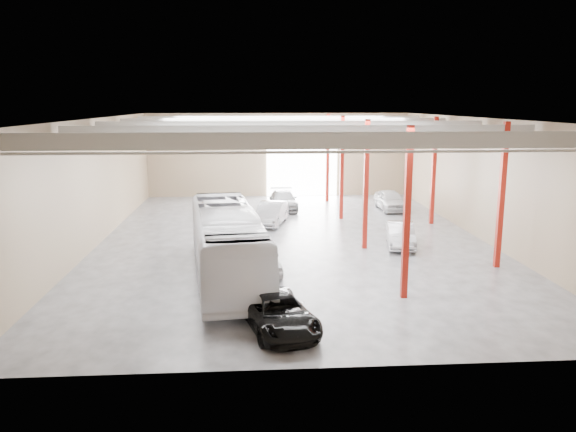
{
  "coord_description": "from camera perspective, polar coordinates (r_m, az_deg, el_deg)",
  "views": [
    {
      "loc": [
        -2.44,
        -31.54,
        7.84
      ],
      "look_at": [
        -0.53,
        -3.7,
        2.2
      ],
      "focal_mm": 35.0,
      "sensor_mm": 36.0,
      "label": 1
    }
  ],
  "objects": [
    {
      "name": "car_row_b",
      "position": [
        36.76,
        -1.76,
        0.28
      ],
      "size": [
        2.66,
        4.71,
        1.47
      ],
      "primitive_type": "imported",
      "rotation": [
        0.0,
        0.0,
        -0.26
      ],
      "color": "#A0A0A5",
      "rests_on": "ground"
    },
    {
      "name": "car_right_near",
      "position": [
        31.71,
        11.37,
        -1.88
      ],
      "size": [
        2.12,
        4.24,
        1.33
      ],
      "primitive_type": "imported",
      "rotation": [
        0.0,
        0.0,
        -0.18
      ],
      "color": "#A8A7AC",
      "rests_on": "ground"
    },
    {
      "name": "car_row_c",
      "position": [
        41.93,
        -0.48,
        1.61
      ],
      "size": [
        2.03,
        4.8,
        1.38
      ],
      "primitive_type": "imported",
      "rotation": [
        0.0,
        0.0,
        0.02
      ],
      "color": "slate",
      "rests_on": "ground"
    },
    {
      "name": "car_row_a",
      "position": [
        26.53,
        -2.85,
        -4.25
      ],
      "size": [
        2.22,
        4.19,
        1.36
      ],
      "primitive_type": "imported",
      "rotation": [
        0.0,
        0.0,
        0.16
      ],
      "color": "silver",
      "rests_on": "ground"
    },
    {
      "name": "black_sedan",
      "position": [
        19.92,
        -1.01,
        -9.81
      ],
      "size": [
        3.13,
        4.89,
        1.26
      ],
      "primitive_type": "imported",
      "rotation": [
        0.0,
        0.0,
        0.25
      ],
      "color": "black",
      "rests_on": "ground"
    },
    {
      "name": "coach_bus",
      "position": [
        25.35,
        -6.22,
        -2.8
      ],
      "size": [
        4.14,
        12.01,
        3.28
      ],
      "primitive_type": "imported",
      "rotation": [
        0.0,
        0.0,
        0.12
      ],
      "color": "silver",
      "rests_on": "ground"
    },
    {
      "name": "car_right_far",
      "position": [
        42.38,
        10.36,
        1.59
      ],
      "size": [
        1.87,
        4.39,
        1.48
      ],
      "primitive_type": "imported",
      "rotation": [
        0.0,
        0.0,
        0.03
      ],
      "color": "silver",
      "rests_on": "ground"
    },
    {
      "name": "depot_shell",
      "position": [
        32.25,
        0.66,
        6.33
      ],
      "size": [
        22.12,
        32.12,
        7.06
      ],
      "color": "#404044",
      "rests_on": "ground"
    }
  ]
}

